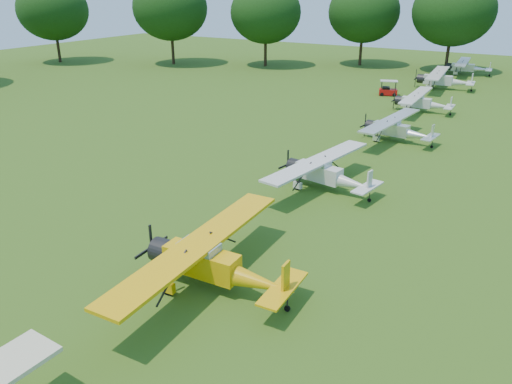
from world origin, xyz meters
TOP-DOWN VIEW (x-y plane):
  - ground at (0.00, 0.00)m, footprint 160.00×160.00m
  - tree_belt at (3.57, 0.16)m, footprint 137.36×130.27m
  - aircraft_2 at (0.74, -4.90)m, footprint 6.85×10.89m
  - aircraft_3 at (0.47, 7.33)m, footprint 6.20×9.82m
  - aircraft_4 at (1.37, 19.43)m, footprint 5.93×9.43m
  - aircraft_5 at (0.66, 30.40)m, footprint 5.75×9.13m
  - aircraft_6 at (0.06, 43.26)m, footprint 6.74×10.74m
  - aircraft_7 at (0.79, 55.48)m, footprint 6.14×9.78m
  - golf_cart at (-4.39, 36.47)m, footprint 2.19×1.72m

SIDE VIEW (x-z plane):
  - ground at x=0.00m, z-range 0.00..0.00m
  - golf_cart at x=-4.39m, z-range -0.27..1.38m
  - aircraft_5 at x=0.66m, z-range 0.15..1.96m
  - aircraft_4 at x=1.37m, z-range 0.16..2.01m
  - aircraft_7 at x=0.79m, z-range 0.16..2.09m
  - aircraft_3 at x=0.47m, z-range 0.16..2.09m
  - aircraft_6 at x=0.06m, z-range 0.18..2.29m
  - aircraft_2 at x=0.74m, z-range 0.18..2.33m
  - tree_belt at x=3.57m, z-range 0.77..15.29m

